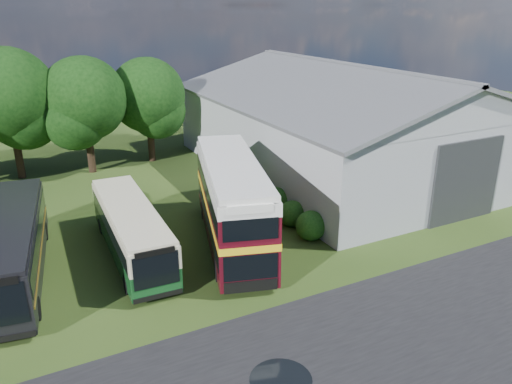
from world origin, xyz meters
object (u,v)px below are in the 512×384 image
bus_dark_single (11,247)px  bus_green_single (131,230)px  storage_shed (344,116)px  bus_maroon_double (232,204)px

bus_dark_single → bus_green_single: bearing=4.5°
storage_shed → bus_green_single: 20.33m
bus_green_single → bus_dark_single: bus_dark_single is taller
storage_shed → bus_green_single: size_ratio=2.46×
bus_green_single → bus_maroon_double: (5.17, -1.11, 0.89)m
storage_shed → bus_dark_single: storage_shed is taller
bus_green_single → bus_maroon_double: 5.36m
bus_maroon_double → bus_dark_single: bearing=-171.1°
storage_shed → bus_green_single: bearing=-158.1°
storage_shed → bus_green_single: (-18.70, -7.51, -2.70)m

